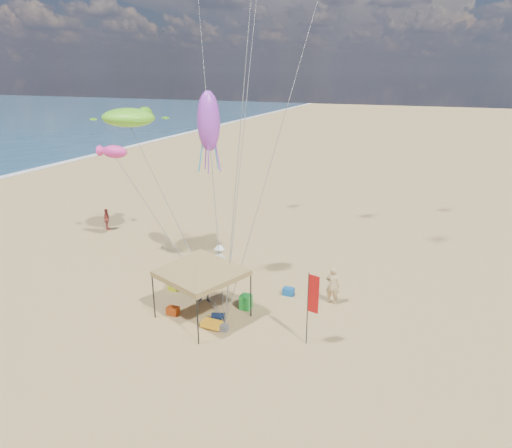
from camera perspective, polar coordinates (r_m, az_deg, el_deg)
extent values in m
plane|color=tan|center=(20.20, -3.27, -13.41)|extent=(280.00, 280.00, 0.00)
cylinder|color=black|center=(22.87, -6.28, -6.47)|extent=(0.06, 0.06, 2.07)
cylinder|color=black|center=(20.83, -0.66, -9.02)|extent=(0.06, 0.06, 2.07)
cylinder|color=black|center=(21.23, -12.73, -8.95)|extent=(0.06, 0.06, 2.07)
cylinder|color=black|center=(19.01, -7.33, -12.11)|extent=(0.06, 0.06, 2.07)
cube|color=olive|center=(20.41, -6.88, -6.15)|extent=(4.15, 4.15, 0.25)
pyramid|color=olive|center=(19.95, -7.01, -3.13)|extent=(5.84, 5.84, 1.03)
cylinder|color=black|center=(18.71, 6.48, -10.58)|extent=(0.04, 0.04, 3.23)
cube|color=#AA0D0D|center=(18.26, 7.23, -8.74)|extent=(0.47, 0.13, 1.61)
cube|color=#B33E0E|center=(21.70, -10.39, -10.67)|extent=(0.54, 0.38, 0.38)
cube|color=#125299|center=(23.11, 4.10, -8.46)|extent=(0.54, 0.38, 0.38)
cylinder|color=#0C1935|center=(21.00, -4.76, -11.51)|extent=(0.69, 0.54, 0.36)
cylinder|color=orange|center=(24.61, -6.71, -6.79)|extent=(0.54, 0.69, 0.36)
cube|color=green|center=(21.78, -1.28, -9.75)|extent=(0.50, 0.50, 0.70)
cube|color=#E8FE1C|center=(23.90, -10.24, -7.34)|extent=(0.50, 0.50, 0.70)
cube|color=slate|center=(20.24, -4.07, -12.87)|extent=(0.34, 0.30, 0.28)
cube|color=#FFAD1C|center=(20.44, -5.59, -12.39)|extent=(0.90, 0.50, 0.24)
imported|color=tan|center=(22.29, 9.61, -7.59)|extent=(0.71, 0.48, 1.90)
imported|color=#353948|center=(22.23, -6.43, -7.80)|extent=(0.95, 0.81, 1.69)
imported|color=white|center=(25.24, -4.56, -4.43)|extent=(1.13, 0.72, 1.66)
imported|color=#B44C45|center=(33.64, -18.24, 0.56)|extent=(0.70, 0.99, 1.56)
ellipsoid|color=#6ADE26|center=(27.21, -15.75, 12.74)|extent=(3.64, 3.17, 1.05)
ellipsoid|color=#F3319C|center=(26.85, -17.35, 8.67)|extent=(1.67, 0.93, 0.72)
ellipsoid|color=#A83DD8|center=(22.64, -5.97, 12.70)|extent=(1.39, 1.39, 2.90)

